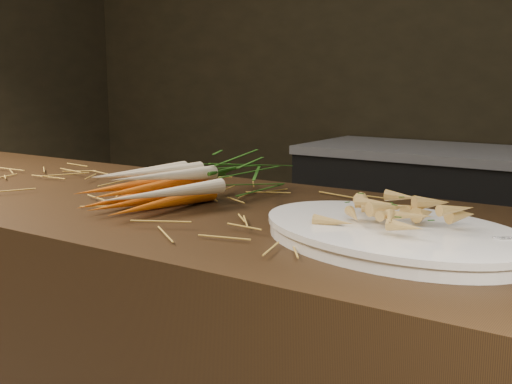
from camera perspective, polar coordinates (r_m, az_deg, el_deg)
back_counter at (r=3.06m, az=20.83°, el=-4.48°), size 1.82×0.62×0.84m
straw_bedding at (r=1.42m, az=-8.92°, el=-0.28°), size 1.40×0.60×0.02m
root_veg_bunch at (r=1.40m, az=-4.97°, el=1.26°), size 0.21×0.54×0.10m
serving_platter at (r=1.05m, az=11.94°, el=-3.89°), size 0.54×0.43×0.03m
roasted_veg_heap at (r=1.04m, az=12.02°, el=-1.84°), size 0.27×0.22×0.05m
serving_fork at (r=0.94m, az=19.20°, el=-5.03°), size 0.15×0.12×0.00m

